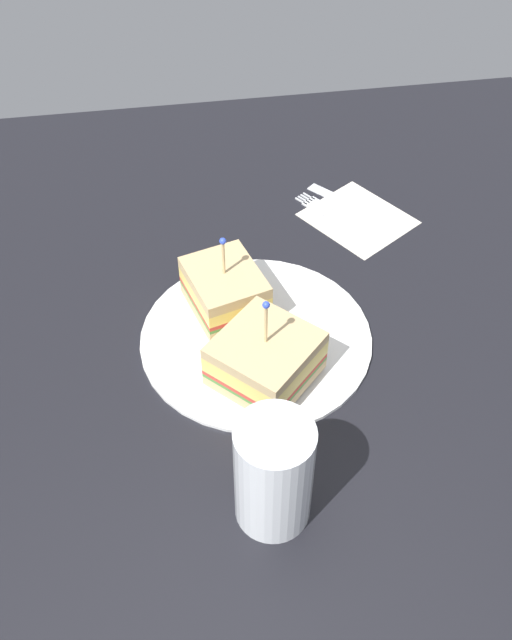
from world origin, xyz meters
TOP-DOWN VIEW (x-y plane):
  - ground_plane at (0.00, 0.00)cm, footprint 98.60×98.60cm
  - plate at (0.00, 0.00)cm, footprint 24.17×24.17cm
  - sandwich_half_front at (-4.46, -2.60)cm, footprint 10.16×9.09cm
  - sandwich_half_back at (5.65, 0.40)cm, footprint 12.34×12.34cm
  - drink_glass at (19.70, -1.76)cm, footprint 6.42×6.42cm
  - napkin at (-17.87, 15.76)cm, footprint 15.50×15.15cm
  - fork at (-19.98, 12.12)cm, footprint 10.17×7.75cm
  - knife at (-21.40, 14.93)cm, footprint 9.86×8.89cm

SIDE VIEW (x-z plane):
  - ground_plane at x=0.00cm, z-range -2.00..0.00cm
  - napkin at x=-17.87cm, z-range 0.00..0.15cm
  - fork at x=-19.98cm, z-range 0.00..0.35cm
  - knife at x=-21.40cm, z-range 0.00..0.35cm
  - plate at x=0.00cm, z-range 0.00..0.83cm
  - sandwich_half_front at x=-4.46cm, z-range -1.44..8.01cm
  - sandwich_half_back at x=5.65cm, z-range -1.73..8.38cm
  - drink_glass at x=19.70cm, z-range -0.62..10.65cm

